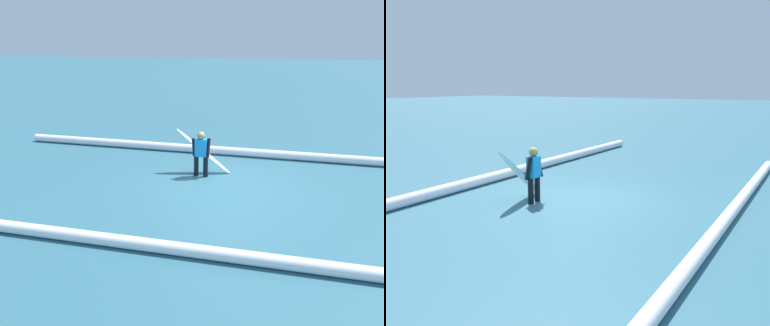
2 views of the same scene
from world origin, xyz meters
TOP-DOWN VIEW (x-y plane):
  - ground_plane at (0.00, 0.00)m, footprint 154.22×154.22m
  - surfer at (0.92, -0.75)m, footprint 0.52×0.26m
  - surfboard at (0.94, -1.15)m, footprint 1.69×0.43m
  - wave_crest_foreground at (-0.41, -3.17)m, footprint 17.38×0.77m
  - wave_crest_midground at (1.60, 3.68)m, footprint 16.84×0.97m

SIDE VIEW (x-z plane):
  - ground_plane at x=0.00m, z-range 0.00..0.00m
  - wave_crest_midground at x=1.60m, z-range 0.00..0.26m
  - wave_crest_foreground at x=-0.41m, z-range 0.00..0.29m
  - surfboard at x=0.94m, z-range -0.01..1.32m
  - surfer at x=0.92m, z-range 0.08..1.42m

